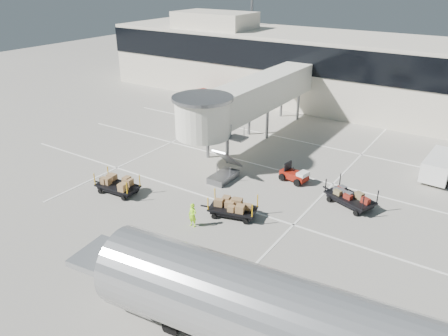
% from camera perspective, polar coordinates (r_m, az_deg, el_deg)
% --- Properties ---
extents(ground, '(140.00, 140.00, 0.00)m').
position_cam_1_polar(ground, '(29.69, -3.18, -5.76)').
color(ground, '#B8B3A4').
rests_on(ground, ground).
extents(lane_markings, '(40.00, 30.00, 0.02)m').
position_cam_1_polar(lane_markings, '(37.02, 4.58, 0.65)').
color(lane_markings, white).
rests_on(lane_markings, ground).
extents(terminal, '(64.00, 12.11, 15.20)m').
position_cam_1_polar(terminal, '(53.91, 16.07, 12.01)').
color(terminal, beige).
rests_on(terminal, ground).
extents(jet_bridge, '(5.70, 20.40, 6.03)m').
position_cam_1_polar(jet_bridge, '(39.52, 2.67, 8.85)').
color(jet_bridge, white).
rests_on(jet_bridge, ground).
extents(baggage_tug, '(2.28, 1.67, 1.40)m').
position_cam_1_polar(baggage_tug, '(34.03, 9.21, -0.92)').
color(baggage_tug, maroon).
rests_on(baggage_tug, ground).
extents(suitcase_cart, '(4.17, 2.76, 1.62)m').
position_cam_1_polar(suitcase_cart, '(31.39, 16.07, -3.79)').
color(suitcase_cart, black).
rests_on(suitcase_cart, ground).
extents(box_cart_near, '(3.90, 2.32, 1.50)m').
position_cam_1_polar(box_cart_near, '(28.90, 0.83, -5.27)').
color(box_cart_near, black).
rests_on(box_cart_near, ground).
extents(box_cart_far, '(3.93, 1.82, 1.52)m').
position_cam_1_polar(box_cart_far, '(32.78, -13.73, -2.18)').
color(box_cart_far, black).
rests_on(box_cart_far, ground).
extents(ground_worker, '(0.59, 0.39, 1.61)m').
position_cam_1_polar(ground_worker, '(27.79, -4.12, -6.16)').
color(ground_worker, '#A4FE1A').
rests_on(ground_worker, ground).
extents(minivan, '(2.31, 4.85, 1.80)m').
position_cam_1_polar(minivan, '(38.04, 26.44, 0.45)').
color(minivan, white).
rests_on(minivan, ground).
extents(belt_loader, '(4.32, 2.66, 1.95)m').
position_cam_1_polar(belt_loader, '(53.56, -2.13, 9.15)').
color(belt_loader, maroon).
rests_on(belt_loader, ground).
extents(aircraft, '(18.18, 5.10, 4.56)m').
position_cam_1_polar(aircraft, '(17.99, 7.87, -19.25)').
color(aircraft, '#AFB1B3').
rests_on(aircraft, ground).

